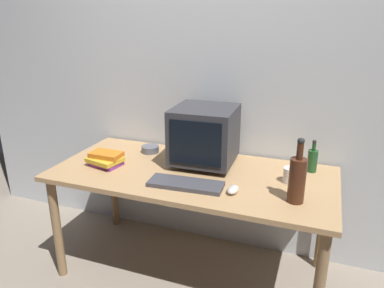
% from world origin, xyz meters
% --- Properties ---
extents(ground_plane, '(6.00, 6.00, 0.00)m').
position_xyz_m(ground_plane, '(0.00, 0.00, 0.00)').
color(ground_plane, gray).
extents(back_wall, '(4.00, 0.08, 2.50)m').
position_xyz_m(back_wall, '(0.00, 0.46, 1.25)').
color(back_wall, silver).
rests_on(back_wall, ground).
extents(desk, '(1.70, 0.79, 0.72)m').
position_xyz_m(desk, '(0.00, 0.00, 0.64)').
color(desk, tan).
rests_on(desk, ground).
extents(crt_monitor, '(0.39, 0.40, 0.37)m').
position_xyz_m(crt_monitor, '(0.03, 0.15, 0.91)').
color(crt_monitor, '#333338').
rests_on(crt_monitor, desk).
extents(keyboard, '(0.43, 0.18, 0.02)m').
position_xyz_m(keyboard, '(0.04, -0.20, 0.73)').
color(keyboard, '#3F3F47').
rests_on(keyboard, desk).
extents(computer_mouse, '(0.07, 0.10, 0.04)m').
position_xyz_m(computer_mouse, '(0.30, -0.18, 0.74)').
color(computer_mouse, beige).
rests_on(computer_mouse, desk).
extents(bottle_tall, '(0.09, 0.09, 0.34)m').
position_xyz_m(bottle_tall, '(0.63, -0.17, 0.85)').
color(bottle_tall, '#472314').
rests_on(bottle_tall, desk).
extents(bottle_short, '(0.06, 0.06, 0.20)m').
position_xyz_m(bottle_short, '(0.68, 0.26, 0.80)').
color(bottle_short, '#1E4C23').
rests_on(bottle_short, desk).
extents(book_stack, '(0.23, 0.20, 0.08)m').
position_xyz_m(book_stack, '(-0.55, -0.09, 0.76)').
color(book_stack, '#843893').
rests_on(book_stack, desk).
extents(mug, '(0.12, 0.08, 0.09)m').
position_xyz_m(mug, '(0.58, 0.05, 0.77)').
color(mug, white).
rests_on(mug, desk).
extents(cd_spindle, '(0.12, 0.12, 0.04)m').
position_xyz_m(cd_spindle, '(-0.39, 0.22, 0.74)').
color(cd_spindle, '#595B66').
rests_on(cd_spindle, desk).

